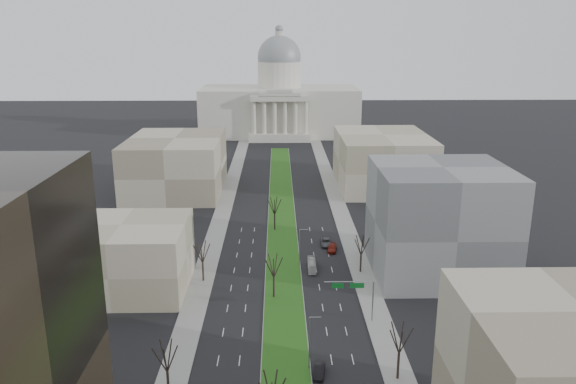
{
  "coord_description": "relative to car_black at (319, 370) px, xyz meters",
  "views": [
    {
      "loc": [
        -1.13,
        -22.93,
        51.53
      ],
      "look_at": [
        1.45,
        112.27,
        12.9
      ],
      "focal_mm": 35.0,
      "sensor_mm": 36.0,
      "label": 1
    }
  ],
  "objects": [
    {
      "name": "building_grey_right",
      "position": [
        28.8,
        38.59,
        11.23
      ],
      "size": [
        28.0,
        26.0,
        24.0
      ],
      "primitive_type": "cube",
      "color": "slate",
      "rests_on": "ground"
    },
    {
      "name": "sidewalk_right",
      "position": [
        12.3,
        41.59,
        -0.7
      ],
      "size": [
        5.0,
        330.0,
        0.15
      ],
      "primitive_type": "cube",
      "color": "gray",
      "rests_on": "ground"
    },
    {
      "name": "streetlamp_median_c",
      "position": [
        -1.44,
        41.59,
        4.04
      ],
      "size": [
        1.9,
        0.2,
        9.16
      ],
      "color": "gray",
      "rests_on": "ground"
    },
    {
      "name": "tree_left_far",
      "position": [
        -22.4,
        34.59,
        6.07
      ],
      "size": [
        5.28,
        5.28,
        9.5
      ],
      "color": "black",
      "rests_on": "ground"
    },
    {
      "name": "car_grey_far",
      "position": [
        5.75,
        55.14,
        0.02
      ],
      "size": [
        2.83,
        5.78,
        1.58
      ],
      "primitive_type": "imported",
      "rotation": [
        0.0,
        0.0,
        -0.04
      ],
      "color": "#4B4C52",
      "rests_on": "ground"
    },
    {
      "name": "car_red",
      "position": [
        6.89,
        51.23,
        -0.02
      ],
      "size": [
        2.96,
        5.49,
        1.51
      ],
      "primitive_type": "imported",
      "rotation": [
        0.0,
        0.0,
        -0.17
      ],
      "color": "maroon",
      "rests_on": "ground"
    },
    {
      "name": "ground",
      "position": [
        -5.2,
        66.59,
        -0.77
      ],
      "size": [
        600.0,
        600.0,
        0.0
      ],
      "primitive_type": "plane",
      "color": "black",
      "rests_on": "ground"
    },
    {
      "name": "tree_left_mid",
      "position": [
        -22.4,
        -5.41,
        6.23
      ],
      "size": [
        5.4,
        5.4,
        9.72
      ],
      "color": "black",
      "rests_on": "ground"
    },
    {
      "name": "streetlamp_median_b",
      "position": [
        -1.44,
        1.59,
        4.04
      ],
      "size": [
        1.9,
        0.2,
        9.16
      ],
      "color": "gray",
      "rests_on": "ground"
    },
    {
      "name": "building_beige_left",
      "position": [
        -38.2,
        31.59,
        6.23
      ],
      "size": [
        26.0,
        22.0,
        14.0
      ],
      "primitive_type": "cube",
      "color": "tan",
      "rests_on": "ground"
    },
    {
      "name": "tree_median_c",
      "position": [
        -7.2,
        66.59,
        6.23
      ],
      "size": [
        5.4,
        5.4,
        9.72
      ],
      "color": "black",
      "rests_on": "ground"
    },
    {
      "name": "tree_right_far",
      "position": [
        12.0,
        38.59,
        5.76
      ],
      "size": [
        5.04,
        5.04,
        9.07
      ],
      "color": "black",
      "rests_on": "ground"
    },
    {
      "name": "capitol",
      "position": [
        -5.2,
        216.17,
        15.53
      ],
      "size": [
        80.0,
        46.0,
        55.0
      ],
      "color": "beige",
      "rests_on": "ground"
    },
    {
      "name": "sidewalk_left",
      "position": [
        -22.7,
        41.59,
        -0.7
      ],
      "size": [
        5.0,
        330.0,
        0.15
      ],
      "primitive_type": "cube",
      "color": "gray",
      "rests_on": "ground"
    },
    {
      "name": "median",
      "position": [
        -5.2,
        65.57,
        -0.67
      ],
      "size": [
        8.0,
        222.03,
        0.2
      ],
      "color": "#999993",
      "rests_on": "ground"
    },
    {
      "name": "tree_median_b",
      "position": [
        -7.2,
        26.59,
        6.23
      ],
      "size": [
        5.4,
        5.4,
        9.72
      ],
      "color": "black",
      "rests_on": "ground"
    },
    {
      "name": "box_van",
      "position": [
        1.26,
        40.38,
        0.27
      ],
      "size": [
        1.94,
        7.54,
        2.09
      ],
      "primitive_type": "imported",
      "rotation": [
        0.0,
        0.0,
        -0.03
      ],
      "color": "silver",
      "rests_on": "ground"
    },
    {
      "name": "car_black",
      "position": [
        0.0,
        0.0,
        0.0
      ],
      "size": [
        2.32,
        4.88,
        1.55
      ],
      "primitive_type": "imported",
      "rotation": [
        0.0,
        0.0,
        -0.15
      ],
      "color": "black",
      "rests_on": "ground"
    },
    {
      "name": "tree_right_mid",
      "position": [
        12.0,
        -1.41,
        6.38
      ],
      "size": [
        5.52,
        5.52,
        9.94
      ],
      "color": "black",
      "rests_on": "ground"
    },
    {
      "name": "building_far_right",
      "position": [
        29.8,
        111.59,
        8.23
      ],
      "size": [
        30.0,
        40.0,
        18.0
      ],
      "primitive_type": "cube",
      "color": "tan",
      "rests_on": "ground"
    },
    {
      "name": "building_far_left",
      "position": [
        -40.2,
        106.59,
        8.23
      ],
      "size": [
        30.0,
        40.0,
        18.0
      ],
      "primitive_type": "cube",
      "color": "gray",
      "rests_on": "ground"
    },
    {
      "name": "mast_arm_signs",
      "position": [
        8.29,
        16.61,
        5.34
      ],
      "size": [
        9.12,
        0.24,
        8.09
      ],
      "color": "gray",
      "rests_on": "ground"
    }
  ]
}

